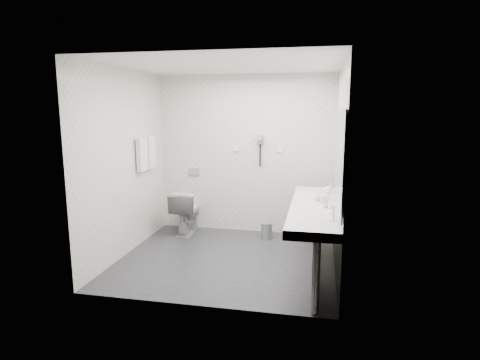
# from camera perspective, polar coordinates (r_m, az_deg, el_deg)

# --- Properties ---
(floor) EXTENTS (2.80, 2.80, 0.00)m
(floor) POSITION_cam_1_polar(r_m,az_deg,el_deg) (5.42, -1.90, -11.22)
(floor) COLOR #2A2A30
(floor) RESTS_ON ground
(ceiling) EXTENTS (2.80, 2.80, 0.00)m
(ceiling) POSITION_cam_1_polar(r_m,az_deg,el_deg) (5.07, -2.08, 16.10)
(ceiling) COLOR white
(ceiling) RESTS_ON wall_back
(wall_back) EXTENTS (2.80, 0.00, 2.80)m
(wall_back) POSITION_cam_1_polar(r_m,az_deg,el_deg) (6.36, 0.72, 3.63)
(wall_back) COLOR silver
(wall_back) RESTS_ON floor
(wall_front) EXTENTS (2.80, 0.00, 2.80)m
(wall_front) POSITION_cam_1_polar(r_m,az_deg,el_deg) (3.86, -6.45, -0.76)
(wall_front) COLOR silver
(wall_front) RESTS_ON floor
(wall_left) EXTENTS (0.00, 2.60, 2.60)m
(wall_left) POSITION_cam_1_polar(r_m,az_deg,el_deg) (5.59, -16.12, 2.31)
(wall_left) COLOR silver
(wall_left) RESTS_ON floor
(wall_right) EXTENTS (0.00, 2.60, 2.60)m
(wall_right) POSITION_cam_1_polar(r_m,az_deg,el_deg) (4.97, 13.94, 1.46)
(wall_right) COLOR silver
(wall_right) RESTS_ON floor
(vanity_counter) EXTENTS (0.55, 2.20, 0.10)m
(vanity_counter) POSITION_cam_1_polar(r_m,az_deg,el_deg) (4.85, 10.56, -4.04)
(vanity_counter) COLOR white
(vanity_counter) RESTS_ON floor
(vanity_panel) EXTENTS (0.03, 2.15, 0.75)m
(vanity_panel) POSITION_cam_1_polar(r_m,az_deg,el_deg) (4.97, 10.69, -8.80)
(vanity_panel) COLOR gray
(vanity_panel) RESTS_ON floor
(vanity_post_near) EXTENTS (0.06, 0.06, 0.75)m
(vanity_post_near) POSITION_cam_1_polar(r_m,az_deg,el_deg) (4.00, 10.89, -13.63)
(vanity_post_near) COLOR silver
(vanity_post_near) RESTS_ON floor
(vanity_post_far) EXTENTS (0.06, 0.06, 0.75)m
(vanity_post_far) POSITION_cam_1_polar(r_m,az_deg,el_deg) (5.97, 11.13, -5.58)
(vanity_post_far) COLOR silver
(vanity_post_far) RESTS_ON floor
(mirror) EXTENTS (0.02, 2.20, 1.05)m
(mirror) POSITION_cam_1_polar(r_m,az_deg,el_deg) (4.74, 13.96, 3.50)
(mirror) COLOR #B2BCC6
(mirror) RESTS_ON wall_right
(basin_near) EXTENTS (0.40, 0.31, 0.05)m
(basin_near) POSITION_cam_1_polar(r_m,az_deg,el_deg) (4.22, 10.42, -5.73)
(basin_near) COLOR white
(basin_near) RESTS_ON vanity_counter
(basin_far) EXTENTS (0.40, 0.31, 0.05)m
(basin_far) POSITION_cam_1_polar(r_m,az_deg,el_deg) (5.48, 10.69, -2.02)
(basin_far) COLOR white
(basin_far) RESTS_ON vanity_counter
(faucet_near) EXTENTS (0.04, 0.04, 0.15)m
(faucet_near) POSITION_cam_1_polar(r_m,az_deg,el_deg) (4.19, 13.13, -4.63)
(faucet_near) COLOR silver
(faucet_near) RESTS_ON vanity_counter
(faucet_far) EXTENTS (0.04, 0.04, 0.15)m
(faucet_far) POSITION_cam_1_polar(r_m,az_deg,el_deg) (5.46, 12.76, -1.17)
(faucet_far) COLOR silver
(faucet_far) RESTS_ON vanity_counter
(soap_bottle_a) EXTENTS (0.07, 0.07, 0.11)m
(soap_bottle_a) POSITION_cam_1_polar(r_m,az_deg,el_deg) (4.90, 11.87, -2.67)
(soap_bottle_a) COLOR silver
(soap_bottle_a) RESTS_ON vanity_counter
(soap_bottle_b) EXTENTS (0.09, 0.09, 0.08)m
(soap_bottle_b) POSITION_cam_1_polar(r_m,az_deg,el_deg) (5.03, 11.07, -2.46)
(soap_bottle_b) COLOR silver
(soap_bottle_b) RESTS_ON vanity_counter
(soap_bottle_c) EXTENTS (0.06, 0.06, 0.13)m
(soap_bottle_c) POSITION_cam_1_polar(r_m,az_deg,el_deg) (4.69, 12.18, -3.12)
(soap_bottle_c) COLOR silver
(soap_bottle_c) RESTS_ON vanity_counter
(glass_left) EXTENTS (0.07, 0.07, 0.10)m
(glass_left) POSITION_cam_1_polar(r_m,az_deg,el_deg) (5.09, 12.67, -2.29)
(glass_left) COLOR silver
(glass_left) RESTS_ON vanity_counter
(toilet) EXTENTS (0.41, 0.70, 0.70)m
(toilet) POSITION_cam_1_polar(r_m,az_deg,el_deg) (6.46, -7.69, -4.47)
(toilet) COLOR white
(toilet) RESTS_ON floor
(flush_plate) EXTENTS (0.18, 0.02, 0.12)m
(flush_plate) POSITION_cam_1_polar(r_m,az_deg,el_deg) (6.59, -6.59, 1.17)
(flush_plate) COLOR #B2B5BA
(flush_plate) RESTS_ON wall_back
(pedal_bin) EXTENTS (0.18, 0.18, 0.24)m
(pedal_bin) POSITION_cam_1_polar(r_m,az_deg,el_deg) (6.17, 3.83, -7.34)
(pedal_bin) COLOR #B2B5BA
(pedal_bin) RESTS_ON floor
(bin_lid) EXTENTS (0.17, 0.17, 0.02)m
(bin_lid) POSITION_cam_1_polar(r_m,az_deg,el_deg) (6.14, 3.84, -6.21)
(bin_lid) COLOR #B2B5BA
(bin_lid) RESTS_ON pedal_bin
(towel_rail) EXTENTS (0.02, 0.62, 0.02)m
(towel_rail) POSITION_cam_1_polar(r_m,az_deg,el_deg) (6.02, -13.43, 5.86)
(towel_rail) COLOR silver
(towel_rail) RESTS_ON wall_left
(towel_near) EXTENTS (0.07, 0.24, 0.48)m
(towel_near) POSITION_cam_1_polar(r_m,az_deg,el_deg) (5.91, -13.81, 3.62)
(towel_near) COLOR white
(towel_near) RESTS_ON towel_rail
(towel_far) EXTENTS (0.07, 0.24, 0.48)m
(towel_far) POSITION_cam_1_polar(r_m,az_deg,el_deg) (6.17, -12.71, 3.93)
(towel_far) COLOR white
(towel_far) RESTS_ON towel_rail
(dryer_cradle) EXTENTS (0.10, 0.04, 0.14)m
(dryer_cradle) POSITION_cam_1_polar(r_m,az_deg,el_deg) (6.26, 2.94, 5.82)
(dryer_cradle) COLOR gray
(dryer_cradle) RESTS_ON wall_back
(dryer_barrel) EXTENTS (0.08, 0.14, 0.08)m
(dryer_barrel) POSITION_cam_1_polar(r_m,az_deg,el_deg) (6.19, 2.84, 6.05)
(dryer_barrel) COLOR gray
(dryer_barrel) RESTS_ON dryer_cradle
(dryer_cord) EXTENTS (0.02, 0.02, 0.35)m
(dryer_cord) POSITION_cam_1_polar(r_m,az_deg,el_deg) (6.27, 2.90, 3.53)
(dryer_cord) COLOR black
(dryer_cord) RESTS_ON dryer_cradle
(switch_plate_a) EXTENTS (0.09, 0.02, 0.09)m
(switch_plate_a) POSITION_cam_1_polar(r_m,az_deg,el_deg) (6.36, -0.63, 4.55)
(switch_plate_a) COLOR white
(switch_plate_a) RESTS_ON wall_back
(switch_plate_b) EXTENTS (0.09, 0.02, 0.09)m
(switch_plate_b) POSITION_cam_1_polar(r_m,az_deg,el_deg) (6.26, 5.68, 4.40)
(switch_plate_b) COLOR white
(switch_plate_b) RESTS_ON wall_back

